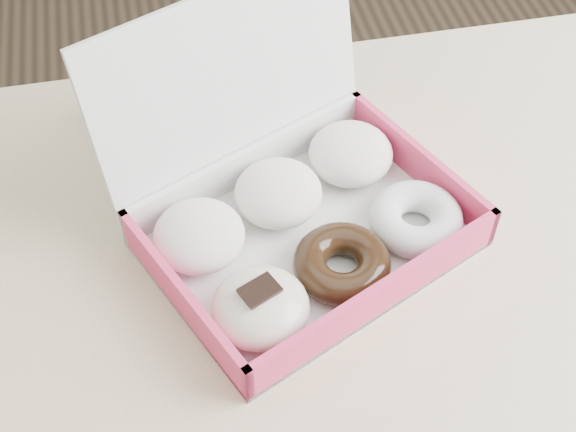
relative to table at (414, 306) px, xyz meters
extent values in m
cube|color=tan|center=(0.00, 0.00, 0.06)|extent=(1.20, 0.80, 0.04)
cylinder|color=tan|center=(-0.55, 0.35, -0.32)|extent=(0.05, 0.05, 0.71)
cube|color=silver|center=(-0.12, 0.05, 0.08)|extent=(0.40, 0.36, 0.01)
cube|color=#DA345C|center=(-0.07, -0.05, 0.11)|extent=(0.31, 0.15, 0.06)
cube|color=silver|center=(-0.17, 0.16, 0.11)|extent=(0.31, 0.15, 0.06)
cube|color=#DA345C|center=(-0.26, -0.01, 0.11)|extent=(0.11, 0.23, 0.06)
cube|color=#DA345C|center=(0.03, 0.12, 0.11)|extent=(0.11, 0.23, 0.06)
cube|color=silver|center=(-0.18, 0.18, 0.20)|extent=(0.33, 0.19, 0.24)
ellipsoid|color=silver|center=(-0.24, 0.06, 0.11)|extent=(0.13, 0.13, 0.06)
ellipsoid|color=silver|center=(-0.14, 0.11, 0.11)|extent=(0.13, 0.13, 0.06)
ellipsoid|color=silver|center=(-0.04, 0.15, 0.11)|extent=(0.13, 0.13, 0.06)
ellipsoid|color=beige|center=(-0.19, -0.04, 0.11)|extent=(0.13, 0.13, 0.06)
cube|color=black|center=(-0.19, -0.04, 0.14)|extent=(0.05, 0.04, 0.00)
torus|color=black|center=(-0.09, 0.00, 0.10)|extent=(0.14, 0.14, 0.04)
torus|color=silver|center=(0.00, 0.05, 0.10)|extent=(0.14, 0.14, 0.04)
cube|color=beige|center=(-0.20, 0.26, 0.10)|extent=(0.27, 0.23, 0.04)
camera|label=1|loc=(-0.25, -0.49, 0.78)|focal=50.00mm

